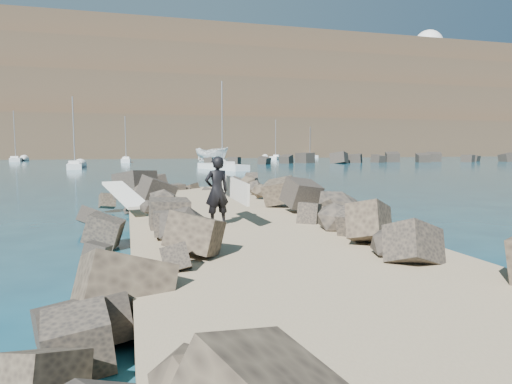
% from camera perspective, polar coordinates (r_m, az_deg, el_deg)
% --- Properties ---
extents(ground, '(800.00, 800.00, 0.00)m').
position_cam_1_polar(ground, '(12.36, -1.27, -6.49)').
color(ground, '#0F384C').
rests_on(ground, ground).
extents(jetty, '(6.00, 26.00, 0.60)m').
position_cam_1_polar(jetty, '(10.41, 1.51, -7.11)').
color(jetty, '#8C7759').
rests_on(jetty, ground).
extents(riprap_left, '(2.60, 22.00, 1.00)m').
position_cam_1_polar(riprap_left, '(10.41, -14.86, -6.18)').
color(riprap_left, black).
rests_on(riprap_left, ground).
extents(riprap_right, '(2.60, 22.00, 1.00)m').
position_cam_1_polar(riprap_right, '(11.98, 14.19, -4.62)').
color(riprap_right, black).
rests_on(riprap_right, ground).
extents(breakwater_secondary, '(52.00, 4.00, 1.20)m').
position_cam_1_polar(breakwater_secondary, '(76.80, 13.91, 4.01)').
color(breakwater_secondary, black).
rests_on(breakwater_secondary, ground).
extents(headland, '(360.00, 140.00, 32.00)m').
position_cam_1_polar(headland, '(172.71, -11.62, 10.00)').
color(headland, '#2D4919').
rests_on(headland, ground).
extents(surfboard_resting, '(1.44, 2.70, 0.09)m').
position_cam_1_polar(surfboard_resting, '(14.46, -16.05, -0.74)').
color(surfboard_resting, white).
rests_on(surfboard_resting, riprap_left).
extents(boat_imported, '(6.70, 6.22, 2.57)m').
position_cam_1_polar(boat_imported, '(82.92, -5.54, 4.73)').
color(boat_imported, silver).
rests_on(boat_imported, ground).
extents(surfer_with_board, '(0.95, 2.18, 1.76)m').
position_cam_1_polar(surfer_with_board, '(11.72, -4.62, 0.19)').
color(surfer_with_board, black).
rests_on(surfer_with_board, jetty).
extents(radome, '(11.75, 11.75, 18.61)m').
position_cam_1_polar(radome, '(210.11, 20.74, 16.35)').
color(radome, white).
rests_on(radome, headland).
extents(sailboat_b, '(1.65, 6.48, 7.82)m').
position_cam_1_polar(sailboat_b, '(79.54, -15.93, 3.83)').
color(sailboat_b, silver).
rests_on(sailboat_b, ground).
extents(sailboat_c, '(4.57, 8.66, 10.12)m').
position_cam_1_polar(sailboat_c, '(52.21, -4.20, 3.18)').
color(sailboat_c, silver).
rests_on(sailboat_c, ground).
extents(sailboat_d, '(4.54, 6.84, 8.36)m').
position_cam_1_polar(sailboat_d, '(95.73, 2.47, 4.31)').
color(sailboat_d, silver).
rests_on(sailboat_d, ground).
extents(sailboat_e, '(2.83, 7.78, 9.13)m').
position_cam_1_polar(sailboat_e, '(91.98, -27.83, 3.61)').
color(sailboat_e, silver).
rests_on(sailboat_e, ground).
extents(sailboat_a, '(2.12, 7.35, 8.73)m').
position_cam_1_polar(sailboat_a, '(59.12, -21.70, 3.08)').
color(sailboat_a, silver).
rests_on(sailboat_a, ground).
extents(sailboat_f, '(1.75, 6.23, 7.52)m').
position_cam_1_polar(sailboat_f, '(109.92, 6.76, 4.46)').
color(sailboat_f, silver).
rests_on(sailboat_f, ground).
extents(headland_buildings, '(137.50, 30.50, 5.00)m').
position_cam_1_polar(headland_buildings, '(168.04, -9.12, 16.36)').
color(headland_buildings, white).
rests_on(headland_buildings, headland).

